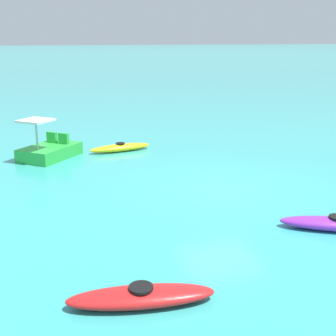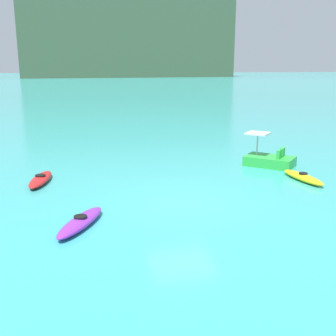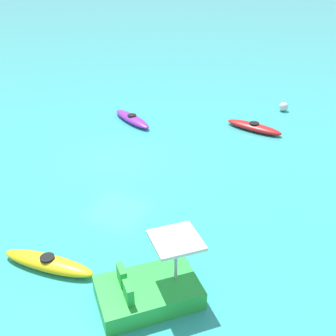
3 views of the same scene
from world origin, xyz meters
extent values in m
plane|color=#38ADA8|center=(0.00, 0.00, 0.00)|extent=(600.00, 600.00, 0.00)
ellipsoid|color=yellow|center=(6.07, 1.94, 0.16)|extent=(0.94, 2.73, 0.32)
cylinder|color=black|center=(6.07, 1.94, 0.35)|extent=(0.43, 0.43, 0.05)
ellipsoid|color=red|center=(-5.44, 4.08, 0.16)|extent=(1.17, 2.80, 0.32)
cylinder|color=black|center=(-5.44, 4.08, 0.35)|extent=(0.52, 0.52, 0.05)
cube|color=green|center=(5.86, 4.88, 0.25)|extent=(2.78, 2.73, 0.50)
cube|color=green|center=(6.06, 4.28, 0.72)|extent=(0.42, 0.43, 0.44)
cube|color=green|center=(6.47, 4.72, 0.72)|extent=(0.42, 0.43, 0.44)
cylinder|color=#B2B2B7|center=(5.35, 5.35, 1.05)|extent=(0.08, 0.08, 1.10)
cube|color=silver|center=(5.35, 5.35, 1.64)|extent=(1.55, 1.55, 0.08)
camera|label=1|loc=(-12.49, 5.88, 4.67)|focal=48.58mm
camera|label=2|loc=(-3.58, -14.02, 5.02)|focal=43.58mm
camera|label=3|loc=(12.17, 8.64, 7.62)|focal=44.42mm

